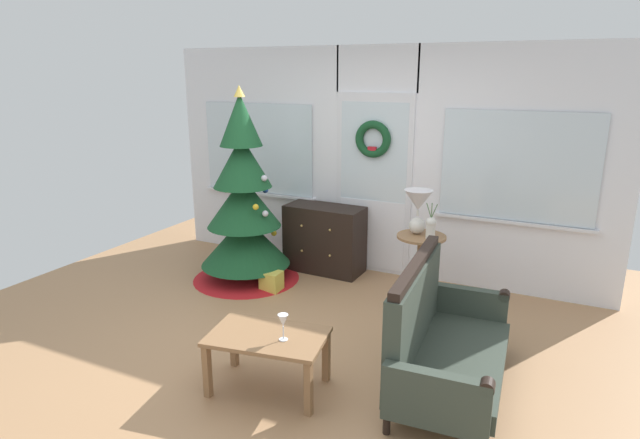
% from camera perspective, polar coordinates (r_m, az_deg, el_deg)
% --- Properties ---
extents(ground_plane, '(6.76, 6.76, 0.00)m').
position_cam_1_polar(ground_plane, '(4.65, -3.61, -13.57)').
color(ground_plane, '#AD7F56').
extents(back_wall_with_door, '(5.20, 0.19, 2.55)m').
position_cam_1_polar(back_wall_with_door, '(6.03, 5.95, 6.18)').
color(back_wall_with_door, white).
rests_on(back_wall_with_door, ground).
extents(christmas_tree, '(1.20, 1.20, 2.14)m').
position_cam_1_polar(christmas_tree, '(5.87, -8.19, 0.82)').
color(christmas_tree, '#4C331E').
rests_on(christmas_tree, ground).
extents(dresser_cabinet, '(0.91, 0.47, 0.78)m').
position_cam_1_polar(dresser_cabinet, '(6.17, 0.50, -2.08)').
color(dresser_cabinet, black).
rests_on(dresser_cabinet, ground).
extents(settee_sofa, '(0.80, 1.53, 0.96)m').
position_cam_1_polar(settee_sofa, '(4.07, 12.66, -12.44)').
color(settee_sofa, black).
rests_on(settee_sofa, ground).
extents(side_table, '(0.50, 0.48, 0.72)m').
position_cam_1_polar(side_table, '(5.33, 10.77, -3.87)').
color(side_table, '#8E6642').
rests_on(side_table, ground).
extents(table_lamp, '(0.28, 0.28, 0.44)m').
position_cam_1_polar(table_lamp, '(5.24, 10.53, 1.47)').
color(table_lamp, silver).
rests_on(table_lamp, side_table).
extents(flower_vase, '(0.11, 0.10, 0.35)m').
position_cam_1_polar(flower_vase, '(5.15, 11.85, -0.77)').
color(flower_vase, beige).
rests_on(flower_vase, side_table).
extents(coffee_table, '(0.91, 0.65, 0.44)m').
position_cam_1_polar(coffee_table, '(3.95, -5.66, -13.09)').
color(coffee_table, '#8E6642').
rests_on(coffee_table, ground).
extents(wine_glass, '(0.08, 0.08, 0.20)m').
position_cam_1_polar(wine_glass, '(3.78, -4.00, -10.91)').
color(wine_glass, silver).
rests_on(wine_glass, coffee_table).
extents(gift_box, '(0.21, 0.19, 0.21)m').
position_cam_1_polar(gift_box, '(5.72, -5.25, -6.62)').
color(gift_box, '#D8C64C').
rests_on(gift_box, ground).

